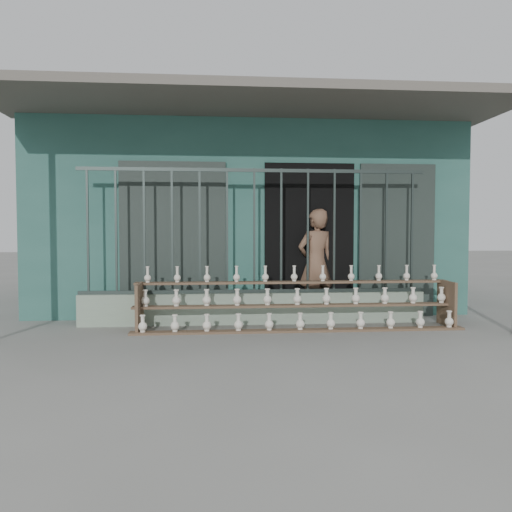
{
  "coord_description": "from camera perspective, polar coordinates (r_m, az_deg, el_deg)",
  "views": [
    {
      "loc": [
        -0.58,
        -5.89,
        1.32
      ],
      "look_at": [
        0.0,
        1.0,
        1.0
      ],
      "focal_mm": 35.0,
      "sensor_mm": 36.0,
      "label": 1
    }
  ],
  "objects": [
    {
      "name": "security_fence",
      "position": [
        7.21,
        -0.2,
        2.88
      ],
      "size": [
        5.0,
        0.04,
        1.8
      ],
      "color": "#283330",
      "rests_on": "parapet_wall"
    },
    {
      "name": "workshop_building",
      "position": [
        10.14,
        -1.52,
        4.34
      ],
      "size": [
        7.4,
        6.6,
        3.21
      ],
      "color": "#2B5C52",
      "rests_on": "ground"
    },
    {
      "name": "elderly_woman",
      "position": [
        7.75,
        6.87,
        -0.88
      ],
      "size": [
        0.72,
        0.6,
        1.69
      ],
      "primitive_type": "imported",
      "rotation": [
        0.0,
        0.0,
        3.5
      ],
      "color": "brown",
      "rests_on": "ground"
    },
    {
      "name": "shelf_rack",
      "position": [
        6.93,
        4.74,
        -5.33
      ],
      "size": [
        4.5,
        0.68,
        0.85
      ],
      "color": "brown",
      "rests_on": "ground"
    },
    {
      "name": "ground",
      "position": [
        6.06,
        0.81,
        -9.93
      ],
      "size": [
        60.0,
        60.0,
        0.0
      ],
      "primitive_type": "plane",
      "color": "slate"
    },
    {
      "name": "parapet_wall",
      "position": [
        7.29,
        -0.2,
        -5.99
      ],
      "size": [
        5.0,
        0.2,
        0.45
      ],
      "primitive_type": "cube",
      "color": "gray",
      "rests_on": "ground"
    }
  ]
}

